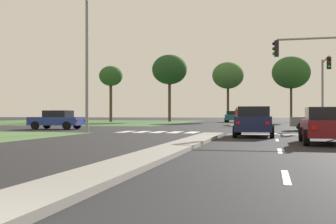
% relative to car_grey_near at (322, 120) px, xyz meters
% --- Properties ---
extents(ground_plane, '(200.00, 200.00, 0.00)m').
position_rel_car_grey_near_xyz_m(ground_plane, '(-6.79, 0.30, -0.77)').
color(ground_plane, black).
extents(grass_verge_far_left, '(35.00, 35.00, 0.01)m').
position_rel_car_grey_near_xyz_m(grass_verge_far_left, '(-32.29, 24.80, -0.77)').
color(grass_verge_far_left, '#385B2D').
rests_on(grass_verge_far_left, ground).
extents(median_island_near, '(1.20, 22.00, 0.14)m').
position_rel_car_grey_near_xyz_m(median_island_near, '(-6.79, -18.70, -0.70)').
color(median_island_near, gray).
rests_on(median_island_near, ground).
extents(median_island_far, '(1.20, 36.00, 0.14)m').
position_rel_car_grey_near_xyz_m(median_island_far, '(-6.79, 25.30, -0.70)').
color(median_island_far, gray).
rests_on(median_island_far, ground).
extents(lane_dash_near, '(0.14, 2.00, 0.01)m').
position_rel_car_grey_near_xyz_m(lane_dash_near, '(-3.29, -23.97, -0.77)').
color(lane_dash_near, silver).
rests_on(lane_dash_near, ground).
extents(lane_dash_second, '(0.14, 2.00, 0.01)m').
position_rel_car_grey_near_xyz_m(lane_dash_second, '(-3.29, -17.97, -0.77)').
color(lane_dash_second, silver).
rests_on(lane_dash_second, ground).
extents(lane_dash_third, '(0.14, 2.00, 0.01)m').
position_rel_car_grey_near_xyz_m(lane_dash_third, '(-3.29, -11.97, -0.77)').
color(lane_dash_third, silver).
rests_on(lane_dash_third, ground).
extents(lane_dash_fourth, '(0.14, 2.00, 0.01)m').
position_rel_car_grey_near_xyz_m(lane_dash_fourth, '(-3.29, -5.97, -0.77)').
color(lane_dash_fourth, silver).
rests_on(lane_dash_fourth, ground).
extents(stop_bar_near, '(6.40, 0.50, 0.01)m').
position_rel_car_grey_near_xyz_m(stop_bar_near, '(-2.99, -6.70, -0.77)').
color(stop_bar_near, silver).
rests_on(stop_bar_near, ground).
extents(crosswalk_bar_near, '(0.70, 2.80, 0.01)m').
position_rel_car_grey_near_xyz_m(crosswalk_bar_near, '(-13.19, -4.90, -0.77)').
color(crosswalk_bar_near, silver).
rests_on(crosswalk_bar_near, ground).
extents(crosswalk_bar_second, '(0.70, 2.80, 0.01)m').
position_rel_car_grey_near_xyz_m(crosswalk_bar_second, '(-12.04, -4.90, -0.77)').
color(crosswalk_bar_second, silver).
rests_on(crosswalk_bar_second, ground).
extents(crosswalk_bar_third, '(0.70, 2.80, 0.01)m').
position_rel_car_grey_near_xyz_m(crosswalk_bar_third, '(-10.89, -4.90, -0.77)').
color(crosswalk_bar_third, silver).
rests_on(crosswalk_bar_third, ground).
extents(crosswalk_bar_fourth, '(0.70, 2.80, 0.01)m').
position_rel_car_grey_near_xyz_m(crosswalk_bar_fourth, '(-9.74, -4.90, -0.77)').
color(crosswalk_bar_fourth, silver).
rests_on(crosswalk_bar_fourth, ground).
extents(crosswalk_bar_fifth, '(0.70, 2.80, 0.01)m').
position_rel_car_grey_near_xyz_m(crosswalk_bar_fifth, '(-8.59, -4.90, -0.77)').
color(crosswalk_bar_fifth, silver).
rests_on(crosswalk_bar_fifth, ground).
extents(car_grey_near, '(4.41, 1.99, 1.51)m').
position_rel_car_grey_near_xyz_m(car_grey_near, '(0.00, 0.00, 0.00)').
color(car_grey_near, slate).
rests_on(car_grey_near, ground).
extents(car_maroon_second, '(2.07, 4.36, 1.50)m').
position_rel_car_grey_near_xyz_m(car_maroon_second, '(-1.33, -13.95, -0.00)').
color(car_maroon_second, maroon).
rests_on(car_maroon_second, ground).
extents(car_teal_third, '(1.96, 4.30, 1.62)m').
position_rel_car_grey_near_xyz_m(car_teal_third, '(-8.96, 29.62, 0.05)').
color(car_teal_third, '#19565B').
rests_on(car_teal_third, ground).
extents(car_navy_fourth, '(2.06, 4.55, 1.61)m').
position_rel_car_grey_near_xyz_m(car_navy_fourth, '(-4.44, -8.96, 0.05)').
color(car_navy_fourth, '#161E47').
rests_on(car_navy_fourth, ground).
extents(car_blue_fifth, '(4.24, 2.06, 1.49)m').
position_rel_car_grey_near_xyz_m(car_blue_fifth, '(-20.11, -1.55, -0.01)').
color(car_blue_fifth, navy).
rests_on(car_blue_fifth, ground).
extents(traffic_signal_far_right, '(0.32, 4.62, 5.94)m').
position_rel_car_grey_near_xyz_m(traffic_signal_far_right, '(0.81, 5.29, 3.30)').
color(traffic_signal_far_right, gray).
rests_on(traffic_signal_far_right, ground).
extents(traffic_signal_near_right, '(4.40, 0.32, 5.89)m').
position_rel_car_grey_near_xyz_m(traffic_signal_near_right, '(-0.72, -6.30, 3.25)').
color(traffic_signal_near_right, gray).
rests_on(traffic_signal_near_right, ground).
extents(street_lamp_second, '(1.26, 2.38, 8.62)m').
position_rel_car_grey_near_xyz_m(street_lamp_second, '(-15.14, -6.92, 4.10)').
color(street_lamp_second, gray).
rests_on(street_lamp_second, ground).
extents(pedestrian_at_median, '(0.34, 0.34, 1.71)m').
position_rel_car_grey_near_xyz_m(pedestrian_at_median, '(-6.79, 9.25, 0.40)').
color(pedestrian_at_median, '#4C4C4C').
rests_on(pedestrian_at_median, median_island_far).
extents(treeline_near, '(3.57, 3.57, 8.48)m').
position_rel_car_grey_near_xyz_m(treeline_near, '(-27.20, 28.70, 6.08)').
color(treeline_near, '#423323').
rests_on(treeline_near, ground).
extents(treeline_second, '(5.45, 5.45, 10.43)m').
position_rel_car_grey_near_xyz_m(treeline_second, '(-18.94, 32.51, 7.30)').
color(treeline_second, '#423323').
rests_on(treeline_second, ground).
extents(treeline_third, '(4.65, 4.65, 8.88)m').
position_rel_car_grey_near_xyz_m(treeline_third, '(-9.76, 31.34, 6.10)').
color(treeline_third, '#423323').
rests_on(treeline_third, ground).
extents(treeline_fourth, '(5.29, 5.29, 9.23)m').
position_rel_car_grey_near_xyz_m(treeline_fourth, '(-0.82, 29.60, 6.19)').
color(treeline_fourth, '#423323').
rests_on(treeline_fourth, ground).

